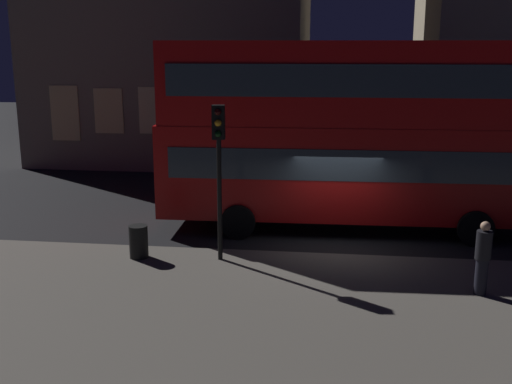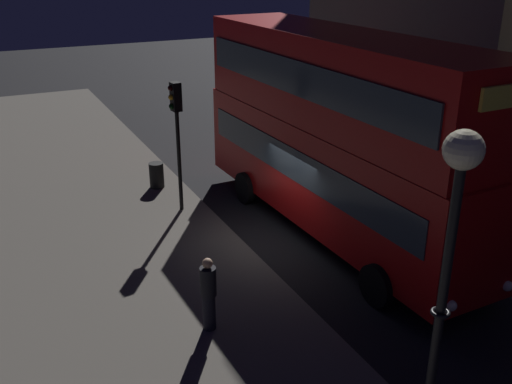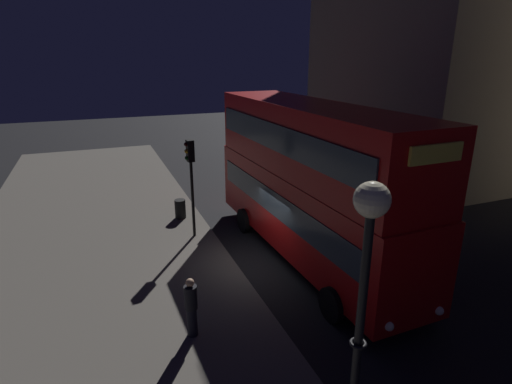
{
  "view_description": "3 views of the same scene",
  "coord_description": "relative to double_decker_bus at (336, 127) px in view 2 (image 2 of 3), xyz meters",
  "views": [
    {
      "loc": [
        -0.12,
        -16.91,
        5.65
      ],
      "look_at": [
        -2.42,
        1.22,
        1.25
      ],
      "focal_mm": 43.82,
      "sensor_mm": 36.0,
      "label": 1
    },
    {
      "loc": [
        13.11,
        -6.96,
        7.63
      ],
      "look_at": [
        -0.76,
        -0.18,
        1.26
      ],
      "focal_mm": 41.0,
      "sensor_mm": 36.0,
      "label": 2
    },
    {
      "loc": [
        12.38,
        -5.06,
        7.25
      ],
      "look_at": [
        -1.08,
        0.3,
        2.37
      ],
      "focal_mm": 28.69,
      "sensor_mm": 36.0,
      "label": 3
    }
  ],
  "objects": [
    {
      "name": "ground_plane",
      "position": [
        -0.14,
        -1.84,
        -3.15
      ],
      "size": [
        80.0,
        80.0,
        0.0
      ],
      "primitive_type": "plane",
      "color": "black"
    },
    {
      "name": "traffic_light_near_kerb",
      "position": [
        -3.13,
        -3.55,
        -0.15
      ],
      "size": [
        0.34,
        0.38,
        4.02
      ],
      "rotation": [
        0.0,
        0.0,
        0.1
      ],
      "color": "black",
      "rests_on": "sidewalk_slab"
    },
    {
      "name": "street_lamp",
      "position": [
        7.89,
        -3.43,
        1.07
      ],
      "size": [
        0.53,
        0.53,
        5.49
      ],
      "color": "black",
      "rests_on": "sidewalk_slab"
    },
    {
      "name": "pedestrian",
      "position": [
        3.09,
        -5.08,
        -2.16
      ],
      "size": [
        0.35,
        0.35,
        1.7
      ],
      "rotation": [
        0.0,
        0.0,
        1.95
      ],
      "color": "black",
      "rests_on": "sidewalk_slab"
    },
    {
      "name": "double_decker_bus",
      "position": [
        0.0,
        0.0,
        0.0
      ],
      "size": [
        11.2,
        3.09,
        5.69
      ],
      "rotation": [
        0.0,
        0.0,
        0.03
      ],
      "color": "#B20F0F",
      "rests_on": "ground"
    },
    {
      "name": "sidewalk_slab",
      "position": [
        -0.14,
        -7.45,
        -3.09
      ],
      "size": [
        44.0,
        9.47,
        0.12
      ],
      "primitive_type": "cube",
      "color": "#5B564F",
      "rests_on": "ground"
    },
    {
      "name": "litter_bin",
      "position": [
        -5.28,
        -3.66,
        -2.6
      ],
      "size": [
        0.49,
        0.49,
        0.87
      ],
      "primitive_type": "cylinder",
      "color": "black",
      "rests_on": "sidewalk_slab"
    }
  ]
}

